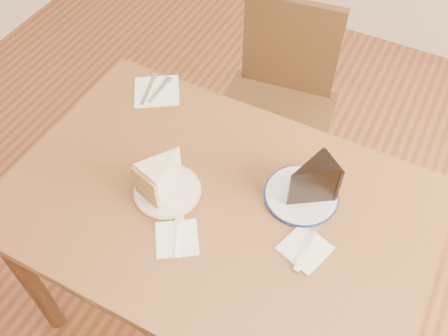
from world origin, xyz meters
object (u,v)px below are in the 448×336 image
carrot_cake (164,174)px  chocolate_cake (308,184)px  plate_navy (301,195)px  plate_cream (168,191)px  table (217,222)px  chair_far (277,107)px

carrot_cake → chocolate_cake: 0.40m
plate_navy → plate_cream: bearing=-154.8°
table → plate_cream: (-0.14, -0.03, 0.10)m
carrot_cake → plate_navy: bearing=38.7°
chair_far → plate_navy: (0.29, -0.54, 0.25)m
chocolate_cake → carrot_cake: bearing=58.2°
table → chocolate_cake: (0.22, 0.13, 0.17)m
plate_cream → carrot_cake: (-0.01, 0.01, 0.06)m
table → carrot_cake: carrot_cake is taller
table → plate_cream: plate_cream is taller
plate_navy → carrot_cake: size_ratio=1.61×
chair_far → plate_cream: (-0.06, -0.70, 0.25)m
table → chair_far: (-0.09, 0.67, -0.15)m
plate_cream → carrot_cake: size_ratio=1.46×
plate_cream → plate_navy: 0.38m
table → chocolate_cake: 0.31m
chair_far → plate_navy: 0.66m
carrot_cake → table: bearing=22.4°
chocolate_cake → plate_cream: bearing=60.7°
plate_navy → chocolate_cake: (0.01, -0.00, 0.07)m
table → carrot_cake: size_ratio=9.41×
plate_navy → carrot_cake: bearing=-157.5°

